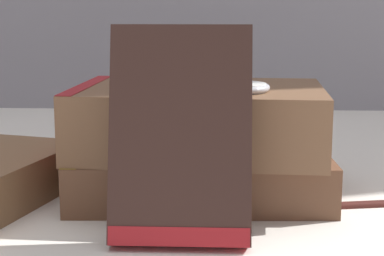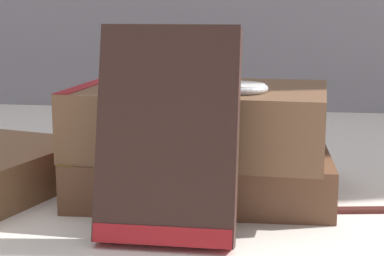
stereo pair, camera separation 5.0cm
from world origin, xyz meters
name	(u,v)px [view 1 (the left image)]	position (x,y,z in m)	size (l,w,h in m)	color
ground_plane	(137,206)	(0.00, 0.00, 0.00)	(3.00, 3.00, 0.00)	silver
book_flat_bottom	(193,170)	(0.04, 0.04, 0.02)	(0.21, 0.15, 0.04)	brown
book_flat_top	(192,119)	(0.04, 0.03, 0.06)	(0.20, 0.14, 0.05)	brown
book_leaning_front	(181,143)	(0.04, -0.07, 0.06)	(0.09, 0.05, 0.14)	#331E19
pocket_watch	(239,87)	(0.08, 0.00, 0.09)	(0.05, 0.05, 0.01)	white
reading_glasses	(125,149)	(-0.04, 0.19, 0.00)	(0.11, 0.07, 0.00)	#ADADB2
fountain_pen	(380,200)	(0.19, 0.01, 0.00)	(0.13, 0.03, 0.01)	#471E19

